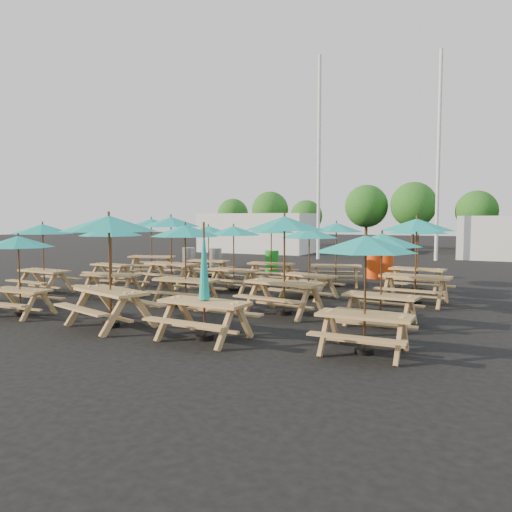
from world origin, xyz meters
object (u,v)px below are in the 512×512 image
at_px(picnic_unit_1, 43,233).
at_px(waste_bin_2, 272,262).
at_px(picnic_unit_5, 111,235).
at_px(picnic_unit_16, 366,251).
at_px(picnic_unit_11, 271,232).
at_px(picnic_unit_8, 109,231).
at_px(picnic_unit_18, 417,230).
at_px(picnic_unit_17, 382,246).
at_px(waste_bin_3, 374,266).
at_px(picnic_unit_4, 18,247).
at_px(picnic_unit_19, 418,233).
at_px(picnic_unit_12, 204,292).
at_px(picnic_unit_9, 185,236).
at_px(picnic_unit_7, 208,233).
at_px(picnic_unit_10, 234,235).
at_px(waste_bin_1, 215,259).
at_px(picnic_unit_2, 111,235).
at_px(picnic_unit_13, 284,230).
at_px(waste_bin_0, 189,258).
at_px(picnic_unit_3, 151,226).
at_px(picnic_unit_14, 309,237).
at_px(picnic_unit_15, 336,231).
at_px(waste_bin_4, 386,266).
at_px(picnic_unit_6, 171,226).

bearing_deg(picnic_unit_1, waste_bin_2, 68.62).
height_order(picnic_unit_5, picnic_unit_16, picnic_unit_5).
xyz_separation_m(picnic_unit_11, waste_bin_2, (-1.37, 3.07, -1.42)).
relative_size(picnic_unit_8, picnic_unit_18, 1.09).
xyz_separation_m(picnic_unit_17, waste_bin_3, (-2.20, 8.90, -1.33)).
height_order(picnic_unit_4, picnic_unit_19, picnic_unit_19).
bearing_deg(picnic_unit_4, picnic_unit_12, -3.77).
bearing_deg(picnic_unit_9, picnic_unit_7, 115.13).
relative_size(picnic_unit_4, picnic_unit_17, 0.95).
distance_m(picnic_unit_10, waste_bin_1, 7.64).
height_order(picnic_unit_2, picnic_unit_17, picnic_unit_17).
xyz_separation_m(picnic_unit_4, picnic_unit_13, (5.87, 3.12, 0.42)).
bearing_deg(picnic_unit_19, waste_bin_0, 170.35).
bearing_deg(picnic_unit_9, picnic_unit_3, 133.41).
height_order(picnic_unit_3, waste_bin_3, picnic_unit_3).
bearing_deg(picnic_unit_16, picnic_unit_12, -173.78).
xyz_separation_m(picnic_unit_3, picnic_unit_14, (8.31, -2.94, -0.24)).
xyz_separation_m(picnic_unit_3, picnic_unit_4, (2.79, -8.82, -0.36)).
bearing_deg(waste_bin_0, picnic_unit_14, -35.94).
distance_m(picnic_unit_15, waste_bin_3, 3.38).
height_order(picnic_unit_17, waste_bin_2, picnic_unit_17).
distance_m(picnic_unit_3, waste_bin_4, 10.03).
bearing_deg(waste_bin_4, picnic_unit_5, -126.49).
relative_size(picnic_unit_1, waste_bin_4, 2.28).
height_order(picnic_unit_8, waste_bin_3, picnic_unit_8).
xyz_separation_m(picnic_unit_13, picnic_unit_16, (2.76, -2.77, -0.31)).
relative_size(picnic_unit_5, picnic_unit_6, 0.89).
bearing_deg(picnic_unit_16, waste_bin_2, 120.89).
height_order(picnic_unit_3, picnic_unit_5, picnic_unit_3).
height_order(picnic_unit_3, picnic_unit_15, picnic_unit_3).
bearing_deg(waste_bin_1, picnic_unit_18, -30.62).
height_order(picnic_unit_12, picnic_unit_18, picnic_unit_18).
bearing_deg(picnic_unit_19, picnic_unit_2, -158.85).
distance_m(picnic_unit_9, waste_bin_3, 9.47).
bearing_deg(picnic_unit_10, waste_bin_3, 65.83).
xyz_separation_m(picnic_unit_10, picnic_unit_12, (2.75, -6.22, -0.92)).
bearing_deg(picnic_unit_8, picnic_unit_14, 83.42).
bearing_deg(picnic_unit_5, picnic_unit_8, -57.83).
height_order(picnic_unit_11, picnic_unit_14, picnic_unit_11).
bearing_deg(picnic_unit_12, picnic_unit_17, 48.38).
relative_size(picnic_unit_8, picnic_unit_12, 1.13).
relative_size(picnic_unit_18, waste_bin_1, 2.46).
xyz_separation_m(picnic_unit_1, picnic_unit_6, (2.79, 3.18, 0.20)).
bearing_deg(waste_bin_1, picnic_unit_12, -59.90).
bearing_deg(waste_bin_2, waste_bin_1, 173.01).
xyz_separation_m(picnic_unit_12, picnic_unit_13, (0.41, 3.15, 1.19)).
xyz_separation_m(picnic_unit_2, picnic_unit_14, (8.05, -0.15, 0.06)).
height_order(picnic_unit_1, waste_bin_1, picnic_unit_1).
height_order(picnic_unit_1, picnic_unit_19, picnic_unit_1).
relative_size(picnic_unit_14, waste_bin_4, 2.31).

